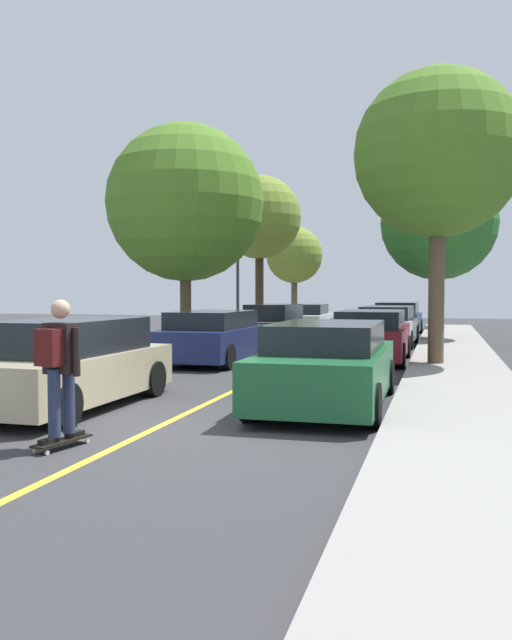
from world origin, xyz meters
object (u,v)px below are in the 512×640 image
(street_tree_left_nearest, at_px, (185,203))
(streetlamp, at_px, (238,260))
(parked_car_right_near, at_px, (371,336))
(parked_car_left_near, at_px, (213,337))
(skateboard, at_px, (62,441))
(parked_car_right_farthest, at_px, (398,319))
(parked_car_left_farthest, at_px, (307,319))
(parked_car_right_nearest, at_px, (327,365))
(parked_car_left_far, at_px, (275,325))
(parked_car_right_far, at_px, (388,326))
(skateboarder, at_px, (59,361))
(street_tree_right_nearest, at_px, (438,155))
(street_tree_right_near, at_px, (439,222))
(street_tree_left_near, at_px, (259,218))
(parked_car_left_nearest, at_px, (71,364))
(street_tree_right_far, at_px, (439,240))
(street_tree_left_far, at_px, (294,255))

(street_tree_left_nearest, relative_size, streetlamp, 1.33)
(parked_car_right_near, distance_m, street_tree_left_nearest, 6.93)
(parked_car_left_near, xyz_separation_m, skateboard, (1.40, -9.53, -0.61))
(parked_car_right_farthest, bearing_deg, parked_car_left_farthest, 176.17)
(parked_car_right_nearest, bearing_deg, skateboard, -124.58)
(parked_car_left_far, relative_size, parked_car_right_far, 1.00)
(parked_car_right_far, xyz_separation_m, parked_car_right_farthest, (0.00, 5.50, 0.01))
(parked_car_right_nearest, distance_m, skateboarder, 4.64)
(parked_car_left_farthest, distance_m, skateboarder, 22.43)
(street_tree_right_nearest, bearing_deg, parked_car_left_far, 131.57)
(parked_car_right_far, distance_m, street_tree_right_near, 4.65)
(street_tree_right_near, bearing_deg, parked_car_left_farthest, 147.42)
(street_tree_left_near, bearing_deg, street_tree_left_nearest, -90.00)
(parked_car_right_near, xyz_separation_m, parked_car_right_far, (-0.00, 5.65, 0.01))
(parked_car_right_near, bearing_deg, skateboarder, -103.40)
(parked_car_left_nearest, height_order, street_tree_right_far, street_tree_right_far)
(street_tree_left_far, xyz_separation_m, skateboarder, (3.07, -27.29, -2.72))
(street_tree_right_far, bearing_deg, streetlamp, -126.59)
(parked_car_left_near, relative_size, parked_car_right_near, 1.03)
(street_tree_left_near, xyz_separation_m, street_tree_right_near, (7.37, -1.56, -0.55))
(parked_car_left_near, xyz_separation_m, street_tree_right_near, (5.68, 9.19, 3.77))
(street_tree_right_far, bearing_deg, parked_car_right_far, -98.85)
(street_tree_left_far, bearing_deg, parked_car_right_farthest, -42.32)
(parked_car_right_farthest, xyz_separation_m, street_tree_right_nearest, (1.68, -12.26, 4.52))
(parked_car_right_farthest, distance_m, street_tree_left_far, 8.28)
(street_tree_left_far, bearing_deg, streetlamp, -90.39)
(parked_car_right_near, bearing_deg, street_tree_right_far, 84.16)
(parked_car_right_near, xyz_separation_m, parked_car_right_farthest, (-0.00, 11.15, 0.01))
(street_tree_right_nearest, distance_m, skateboarder, 11.53)
(street_tree_right_near, bearing_deg, street_tree_right_far, 90.00)
(parked_car_right_near, relative_size, street_tree_right_far, 0.66)
(parked_car_right_near, xyz_separation_m, skateboarder, (-2.61, -10.97, 0.37))
(parked_car_right_farthest, bearing_deg, skateboarder, -96.74)
(parked_car_left_farthest, bearing_deg, parked_car_left_nearest, -90.00)
(parked_car_right_near, height_order, skateboard, parked_car_right_near)
(parked_car_left_far, xyz_separation_m, parked_car_left_farthest, (0.00, 6.11, -0.04))
(street_tree_right_far, bearing_deg, parked_car_left_farthest, -138.47)
(street_tree_right_far, relative_size, skateboarder, 3.65)
(street_tree_left_nearest, relative_size, street_tree_right_near, 1.05)
(street_tree_left_nearest, distance_m, street_tree_right_nearest, 7.65)
(parked_car_left_farthest, relative_size, parked_car_right_farthest, 0.92)
(skateboarder, bearing_deg, streetlamp, 100.22)
(parked_car_right_farthest, xyz_separation_m, skateboard, (-2.61, -22.08, -0.62))
(parked_car_right_farthest, relative_size, street_tree_right_far, 0.73)
(parked_car_right_farthest, height_order, streetlamp, streetlamp)
(street_tree_left_near, bearing_deg, street_tree_left_far, 90.00)
(street_tree_right_nearest, height_order, skateboarder, street_tree_right_nearest)
(parked_car_left_nearest, bearing_deg, parked_car_right_farthest, 78.44)
(parked_car_left_nearest, relative_size, parked_car_right_far, 0.94)
(parked_car_left_far, height_order, street_tree_right_far, street_tree_right_far)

